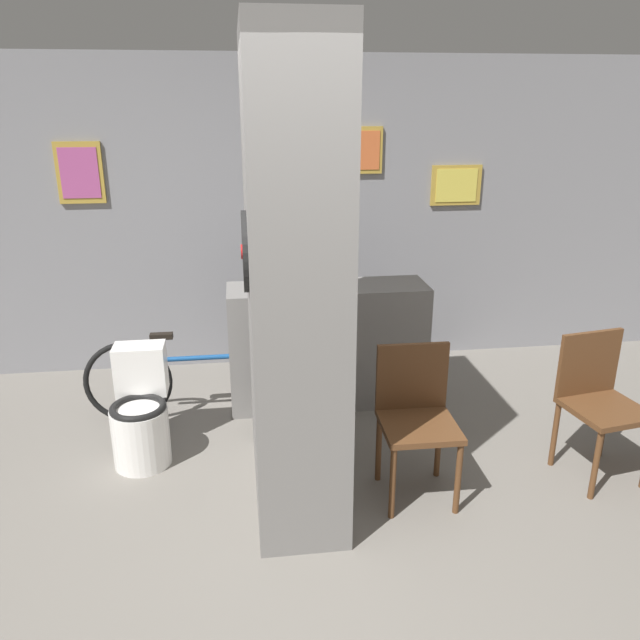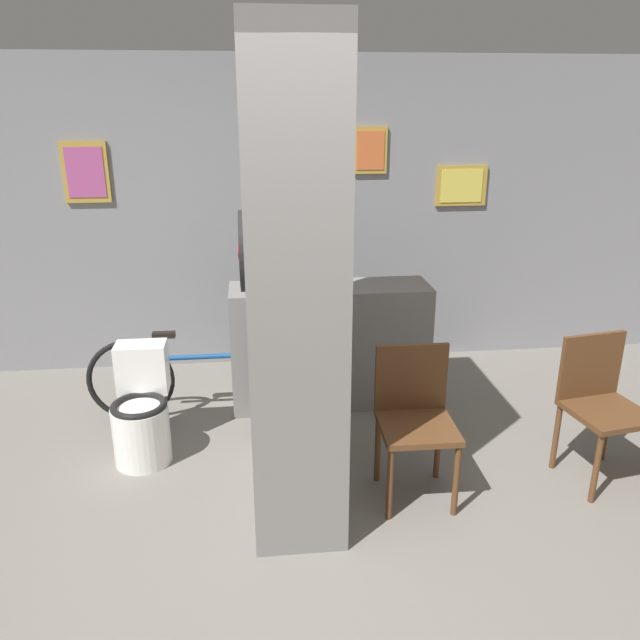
{
  "view_description": "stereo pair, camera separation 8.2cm",
  "coord_description": "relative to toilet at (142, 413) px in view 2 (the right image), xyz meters",
  "views": [
    {
      "loc": [
        -0.38,
        -2.65,
        2.26
      ],
      "look_at": [
        0.1,
        0.98,
        0.95
      ],
      "focal_mm": 35.0,
      "sensor_mm": 36.0,
      "label": 1
    },
    {
      "loc": [
        -0.3,
        -2.66,
        2.26
      ],
      "look_at": [
        0.1,
        0.98,
        0.95
      ],
      "focal_mm": 35.0,
      "sensor_mm": 36.0,
      "label": 2
    }
  ],
  "objects": [
    {
      "name": "ground_plane",
      "position": [
        1.06,
        -1.08,
        -0.31
      ],
      "size": [
        14.0,
        14.0,
        0.0
      ],
      "primitive_type": "plane",
      "color": "slate"
    },
    {
      "name": "wall_back",
      "position": [
        1.06,
        1.55,
        0.99
      ],
      "size": [
        8.0,
        0.09,
        2.6
      ],
      "color": "gray",
      "rests_on": "ground_plane"
    },
    {
      "name": "pillar_center",
      "position": [
        0.96,
        -0.5,
        0.99
      ],
      "size": [
        0.52,
        1.16,
        2.6
      ],
      "color": "gray",
      "rests_on": "ground_plane"
    },
    {
      "name": "counter_shelf",
      "position": [
        1.32,
        0.66,
        0.16
      ],
      "size": [
        1.49,
        0.44,
        0.94
      ],
      "color": "gray",
      "rests_on": "ground_plane"
    },
    {
      "name": "toilet",
      "position": [
        0.0,
        0.0,
        0.0
      ],
      "size": [
        0.37,
        0.53,
        0.73
      ],
      "color": "white",
      "rests_on": "ground_plane"
    },
    {
      "name": "chair_near_pillar",
      "position": [
        1.67,
        -0.57,
        0.2
      ],
      "size": [
        0.44,
        0.44,
        0.9
      ],
      "rotation": [
        0.0,
        0.0,
        -0.02
      ],
      "color": "brown",
      "rests_on": "ground_plane"
    },
    {
      "name": "chair_by_doorway",
      "position": [
        2.85,
        -0.52,
        0.2
      ],
      "size": [
        0.5,
        0.5,
        0.9
      ],
      "rotation": [
        0.0,
        0.0,
        0.17
      ],
      "color": "brown",
      "rests_on": "ground_plane"
    },
    {
      "name": "bicycle",
      "position": [
        0.37,
        0.52,
        0.02
      ],
      "size": [
        1.69,
        0.42,
        0.68
      ],
      "color": "black",
      "rests_on": "ground_plane"
    },
    {
      "name": "bottle_tall",
      "position": [
        1.18,
        0.73,
        0.73
      ],
      "size": [
        0.08,
        0.08,
        0.27
      ],
      "color": "#19598C",
      "rests_on": "counter_shelf"
    }
  ]
}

